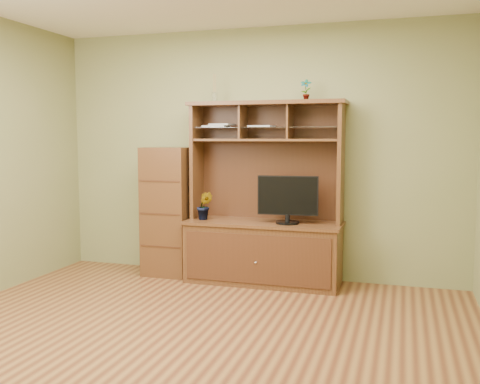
% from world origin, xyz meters
% --- Properties ---
extents(room, '(4.54, 4.04, 2.74)m').
position_xyz_m(room, '(0.00, 0.00, 1.35)').
color(room, '#572C18').
rests_on(room, ground).
extents(media_hutch, '(1.66, 0.61, 1.90)m').
position_xyz_m(media_hutch, '(0.17, 1.73, 0.52)').
color(media_hutch, '#3F2012').
rests_on(media_hutch, room).
extents(monitor, '(0.62, 0.24, 0.49)m').
position_xyz_m(monitor, '(0.44, 1.65, 0.91)').
color(monitor, black).
rests_on(monitor, media_hutch).
extents(orchid_plant, '(0.19, 0.17, 0.30)m').
position_xyz_m(orchid_plant, '(-0.46, 1.65, 0.80)').
color(orchid_plant, '#335D20').
rests_on(orchid_plant, media_hutch).
extents(top_plant, '(0.12, 0.08, 0.22)m').
position_xyz_m(top_plant, '(0.58, 1.80, 2.01)').
color(top_plant, '#356523').
rests_on(top_plant, media_hutch).
extents(reed_diffuser, '(0.06, 0.06, 0.30)m').
position_xyz_m(reed_diffuser, '(-0.40, 1.81, 2.02)').
color(reed_diffuser, silver).
rests_on(reed_diffuser, media_hutch).
extents(magazines, '(0.77, 0.22, 0.04)m').
position_xyz_m(magazines, '(-0.20, 1.80, 1.65)').
color(magazines, '#A7A7AC').
rests_on(magazines, media_hutch).
extents(side_cabinet, '(0.51, 0.46, 1.42)m').
position_xyz_m(side_cabinet, '(-0.93, 1.75, 0.71)').
color(side_cabinet, '#3F2012').
rests_on(side_cabinet, room).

